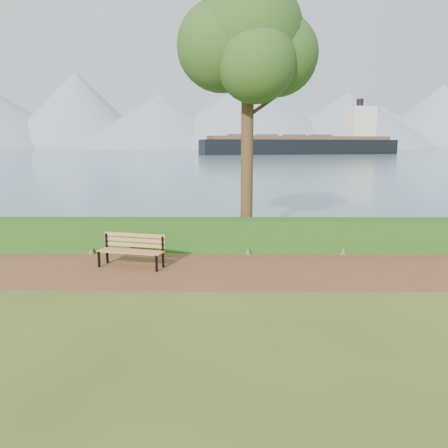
{
  "coord_description": "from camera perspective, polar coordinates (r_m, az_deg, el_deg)",
  "views": [
    {
      "loc": [
        0.98,
        -10.9,
        3.31
      ],
      "look_at": [
        0.87,
        1.2,
        1.1
      ],
      "focal_mm": 35.0,
      "sensor_mm": 36.0,
      "label": 1
    }
  ],
  "objects": [
    {
      "name": "hedge",
      "position": [
        13.82,
        -3.57,
        -1.4
      ],
      "size": [
        32.0,
        0.85,
        1.0
      ],
      "primitive_type": "cube",
      "color": "#144212",
      "rests_on": "ground"
    },
    {
      "name": "tree",
      "position": [
        15.2,
        3.13,
        22.82
      ],
      "size": [
        4.59,
        3.8,
        8.87
      ],
      "rotation": [
        0.0,
        0.0,
        -0.13
      ],
      "color": "#372416",
      "rests_on": "ground"
    },
    {
      "name": "cargo_ship",
      "position": [
        155.21,
        10.75,
        10.09
      ],
      "size": [
        69.47,
        27.89,
        20.94
      ],
      "rotation": [
        0.0,
        0.0,
        0.26
      ],
      "color": "black",
      "rests_on": "ground"
    },
    {
      "name": "ground",
      "position": [
        11.43,
        -4.46,
        -6.51
      ],
      "size": [
        140.0,
        140.0,
        0.0
      ],
      "primitive_type": "plane",
      "color": "#415819",
      "rests_on": "ground"
    },
    {
      "name": "water",
      "position": [
        270.92,
        0.31,
        9.64
      ],
      "size": [
        700.0,
        510.0,
        0.0
      ],
      "primitive_type": "cube",
      "color": "#455F6F",
      "rests_on": "ground"
    },
    {
      "name": "bench",
      "position": [
        12.19,
        -11.9,
        -3.09
      ],
      "size": [
        1.88,
        0.95,
        0.91
      ],
      "rotation": [
        0.0,
        0.0,
        -0.25
      ],
      "color": "black",
      "rests_on": "ground"
    },
    {
      "name": "mountains",
      "position": [
        417.79,
        -0.91,
        13.68
      ],
      "size": [
        585.0,
        190.0,
        70.0
      ],
      "color": "#7A8BA3",
      "rests_on": "ground"
    },
    {
      "name": "path",
      "position": [
        11.72,
        -4.34,
        -6.06
      ],
      "size": [
        40.0,
        3.4,
        0.01
      ],
      "primitive_type": "cube",
      "color": "brown",
      "rests_on": "ground"
    }
  ]
}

